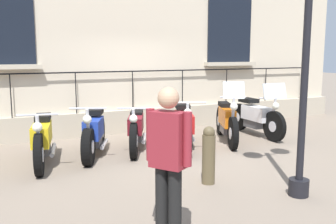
% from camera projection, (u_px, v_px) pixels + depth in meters
% --- Properties ---
extents(ground_plane, '(60.00, 60.00, 0.00)m').
position_uv_depth(ground_plane, '(165.00, 148.00, 8.04)').
color(ground_plane, gray).
extents(building_facade, '(0.82, 13.55, 6.84)m').
position_uv_depth(building_facade, '(126.00, 0.00, 9.56)').
color(building_facade, beige).
rests_on(building_facade, ground_plane).
extents(motorcycle_yellow, '(2.09, 0.80, 1.02)m').
position_uv_depth(motorcycle_yellow, '(42.00, 140.00, 6.84)').
color(motorcycle_yellow, black).
rests_on(motorcycle_yellow, ground_plane).
extents(motorcycle_blue, '(1.90, 1.03, 1.04)m').
position_uv_depth(motorcycle_blue, '(94.00, 134.00, 7.41)').
color(motorcycle_blue, black).
rests_on(motorcycle_blue, ground_plane).
extents(motorcycle_maroon, '(1.99, 1.06, 0.98)m').
position_uv_depth(motorcycle_maroon, '(136.00, 129.00, 7.89)').
color(motorcycle_maroon, black).
rests_on(motorcycle_maroon, ground_plane).
extents(motorcycle_red, '(2.07, 1.10, 1.06)m').
position_uv_depth(motorcycle_red, '(184.00, 126.00, 8.13)').
color(motorcycle_red, black).
rests_on(motorcycle_red, ground_plane).
extents(motorcycle_orange, '(2.06, 1.03, 1.42)m').
position_uv_depth(motorcycle_orange, '(227.00, 122.00, 8.59)').
color(motorcycle_orange, black).
rests_on(motorcycle_orange, ground_plane).
extents(motorcycle_white, '(2.12, 0.74, 1.33)m').
position_uv_depth(motorcycle_white, '(256.00, 117.00, 9.22)').
color(motorcycle_white, black).
rests_on(motorcycle_white, ground_plane).
extents(bollard, '(0.20, 0.20, 0.90)m').
position_uv_depth(bollard, '(209.00, 155.00, 5.80)').
color(bollard, brown).
rests_on(bollard, ground_plane).
extents(pedestrian_standing, '(0.46, 0.38, 1.65)m').
position_uv_depth(pedestrian_standing, '(168.00, 157.00, 3.91)').
color(pedestrian_standing, black).
rests_on(pedestrian_standing, ground_plane).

